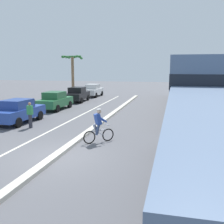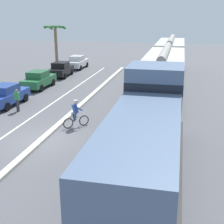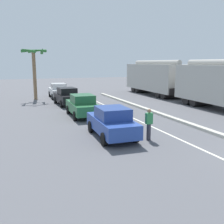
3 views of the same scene
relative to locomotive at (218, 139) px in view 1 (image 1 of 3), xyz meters
name	(u,v)px [view 1 (image 1 of 3)]	position (x,y,z in m)	size (l,w,h in m)	color
ground_plane	(58,156)	(-5.97, 2.41, -1.80)	(120.00, 120.00, 0.00)	#56565B
median_curb	(97,125)	(-5.97, 8.41, -1.72)	(0.36, 36.00, 0.16)	beige
lane_stripe	(63,124)	(-8.37, 8.41, -1.79)	(0.14, 36.00, 0.01)	silver
locomotive	(218,139)	(0.00, 0.00, 0.00)	(3.10, 11.61, 4.20)	slate
hopper_car_lead	(191,91)	(0.00, 12.16, 0.28)	(2.90, 10.60, 4.18)	#B4B1A9
hopper_car_middle	(185,82)	(0.00, 23.76, 0.28)	(2.90, 10.60, 4.18)	#B1AFA7
parked_car_blue	(19,111)	(-11.50, 8.18, -0.98)	(1.95, 4.26, 1.62)	#28479E
parked_car_green	(55,101)	(-11.59, 14.06, -0.98)	(1.89, 4.23, 1.62)	#286B3D
parked_car_black	(78,94)	(-11.62, 19.76, -0.98)	(1.99, 4.28, 1.62)	black
parked_car_white	(93,90)	(-11.53, 25.15, -0.98)	(1.88, 4.22, 1.62)	silver
cyclist	(98,127)	(-4.85, 4.84, -0.98)	(1.30, 1.20, 1.71)	black
palm_tree_near	(73,64)	(-14.06, 24.62, 2.37)	(2.72, 2.75, 5.49)	#846647
pedestrian_by_cars	(30,115)	(-9.93, 7.00, -0.95)	(0.34, 0.22, 1.62)	#33333D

